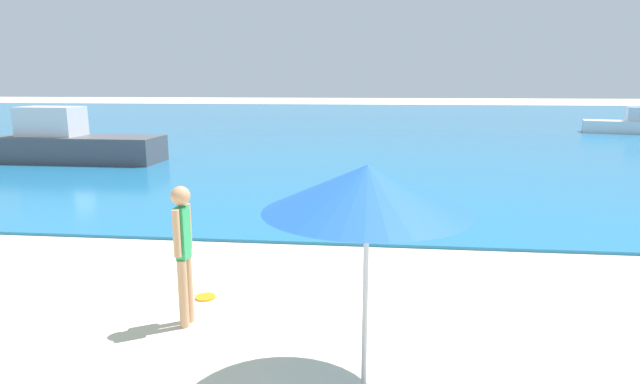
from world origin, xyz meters
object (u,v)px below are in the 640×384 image
(boat_far, at_px, (629,124))
(beach_umbrella, at_px, (367,189))
(boat_near, at_px, (74,143))
(frisbee, at_px, (206,297))
(person_standing, at_px, (183,248))

(boat_far, bearing_deg, beach_umbrella, 78.27)
(beach_umbrella, bearing_deg, boat_far, 62.06)
(boat_near, relative_size, beach_umbrella, 2.67)
(frisbee, xyz_separation_m, beach_umbrella, (2.23, -1.95, 1.97))
(boat_far, bearing_deg, boat_near, 44.62)
(boat_far, bearing_deg, frisbee, 72.75)
(boat_near, xyz_separation_m, boat_far, (25.12, 13.59, -0.18))
(frisbee, distance_m, beach_umbrella, 3.55)
(frisbee, bearing_deg, beach_umbrella, -41.15)
(person_standing, bearing_deg, boat_near, -140.61)
(beach_umbrella, bearing_deg, frisbee, 138.85)
(boat_far, relative_size, beach_umbrella, 2.08)
(frisbee, xyz_separation_m, boat_far, (16.49, 24.94, 0.56))
(frisbee, distance_m, boat_far, 29.91)
(boat_near, height_order, beach_umbrella, beach_umbrella)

